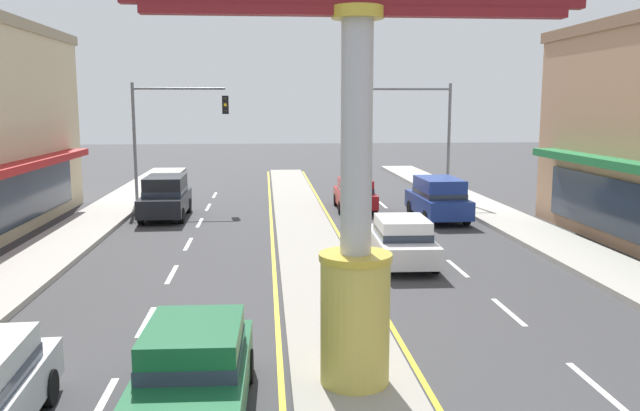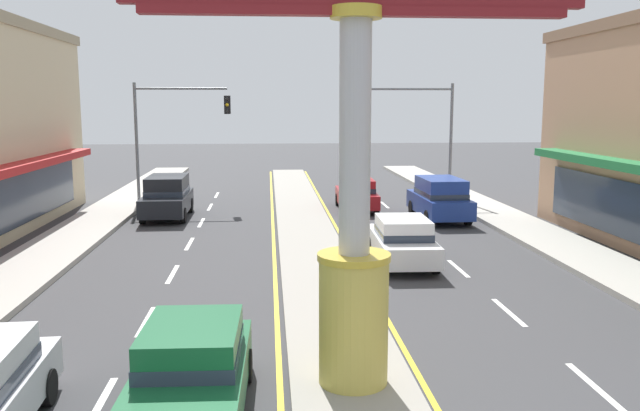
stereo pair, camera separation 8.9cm
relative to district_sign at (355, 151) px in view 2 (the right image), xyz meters
The scene contains 12 objects.
median_strip 13.61m from the district_sign, 90.00° to the left, with size 2.30×52.00×0.14m, color gray.
sidewalk_left 14.78m from the district_sign, 129.52° to the left, with size 2.52×60.00×0.18m, color #ADA89E.
sidewalk_right 14.78m from the district_sign, 50.48° to the left, with size 2.52×60.00×0.18m, color #ADA89E.
lane_markings 12.35m from the district_sign, 90.00° to the left, with size 9.04×52.00×0.01m.
district_sign is the anchor object (origin of this frame).
traffic_light_left_side 23.62m from the district_sign, 105.68° to the left, with size 4.86×0.46×6.20m.
traffic_light_right_side 23.72m from the district_sign, 74.39° to the left, with size 4.86×0.46×6.20m.
sedan_near_right_lane 4.59m from the district_sign, 164.36° to the right, with size 1.92×4.34×1.53m.
suv_far_right_lane 18.51m from the district_sign, 70.42° to the left, with size 2.04×4.64×1.90m.
suv_near_left_lane 20.02m from the district_sign, 108.00° to the left, with size 2.00×4.61×1.90m.
sedan_far_left_oncoming 10.31m from the district_sign, 73.19° to the left, with size 1.93×4.35×1.53m.
sedan_kerb_right 20.79m from the district_sign, 82.15° to the left, with size 1.92×4.34×1.53m.
Camera 2 is at (-1.49, -6.15, 5.14)m, focal length 36.86 mm.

